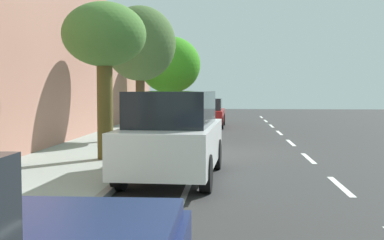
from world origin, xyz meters
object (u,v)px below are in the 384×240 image
(parked_sedan_red_nearest, at_px, (207,113))
(fire_hydrant, at_px, (179,115))
(street_tree_mid_block, at_px, (140,44))
(street_tree_far_end, at_px, (104,38))
(parked_suv_white_second, at_px, (174,134))
(cyclist_with_backpack, at_px, (164,118))
(bicycle_at_curb, at_px, (169,142))
(street_tree_near_cyclist, at_px, (170,65))

(parked_sedan_red_nearest, distance_m, fire_hydrant, 2.31)
(street_tree_mid_block, xyz_separation_m, street_tree_far_end, (0.00, 5.50, -0.31))
(parked_suv_white_second, relative_size, cyclist_with_backpack, 2.67)
(parked_sedan_red_nearest, relative_size, cyclist_with_backpack, 2.47)
(cyclist_with_backpack, bearing_deg, bicycle_at_curb, 115.66)
(parked_sedan_red_nearest, xyz_separation_m, cyclist_with_backpack, (0.94, 10.36, 0.35))
(bicycle_at_curb, relative_size, cyclist_with_backpack, 0.70)
(parked_sedan_red_nearest, relative_size, street_tree_mid_block, 0.88)
(parked_sedan_red_nearest, bearing_deg, street_tree_mid_block, 73.52)
(street_tree_mid_block, height_order, fire_hydrant, street_tree_mid_block)
(street_tree_near_cyclist, bearing_deg, cyclist_with_backpack, 95.78)
(parked_suv_white_second, xyz_separation_m, cyclist_with_backpack, (0.82, -4.79, 0.08))
(parked_sedan_red_nearest, height_order, parked_suv_white_second, parked_suv_white_second)
(street_tree_near_cyclist, bearing_deg, fire_hydrant, 133.65)
(parked_suv_white_second, height_order, fire_hydrant, parked_suv_white_second)
(bicycle_at_curb, relative_size, fire_hydrant, 1.50)
(cyclist_with_backpack, xyz_separation_m, street_tree_mid_block, (1.28, -2.85, 2.61))
(bicycle_at_curb, xyz_separation_m, cyclist_with_backpack, (0.22, -0.46, 0.74))
(parked_suv_white_second, bearing_deg, parked_sedan_red_nearest, -90.45)
(parked_suv_white_second, xyz_separation_m, fire_hydrant, (1.50, -16.79, -0.47))
(bicycle_at_curb, bearing_deg, street_tree_near_cyclist, -83.47)
(bicycle_at_curb, xyz_separation_m, street_tree_near_cyclist, (1.50, -13.10, 3.01))
(cyclist_with_backpack, height_order, street_tree_far_end, street_tree_far_end)
(cyclist_with_backpack, xyz_separation_m, street_tree_near_cyclist, (1.28, -12.64, 2.27))
(parked_sedan_red_nearest, bearing_deg, cyclist_with_backpack, 84.80)
(street_tree_mid_block, distance_m, fire_hydrant, 9.70)
(bicycle_at_curb, distance_m, fire_hydrant, 12.50)
(parked_sedan_red_nearest, height_order, cyclist_with_backpack, cyclist_with_backpack)
(street_tree_near_cyclist, xyz_separation_m, street_tree_mid_block, (-0.00, 9.79, 0.33))
(bicycle_at_curb, height_order, street_tree_far_end, street_tree_far_end)
(parked_suv_white_second, height_order, cyclist_with_backpack, parked_suv_white_second)
(parked_sedan_red_nearest, xyz_separation_m, street_tree_mid_block, (2.22, 7.52, 2.96))
(street_tree_near_cyclist, distance_m, street_tree_mid_block, 9.80)
(parked_sedan_red_nearest, height_order, fire_hydrant, parked_sedan_red_nearest)
(parked_sedan_red_nearest, relative_size, bicycle_at_curb, 3.51)
(street_tree_mid_block, bearing_deg, street_tree_far_end, 90.00)
(parked_sedan_red_nearest, bearing_deg, parked_suv_white_second, 89.55)
(bicycle_at_curb, bearing_deg, parked_suv_white_second, 97.93)
(parked_suv_white_second, distance_m, street_tree_far_end, 3.82)
(fire_hydrant, bearing_deg, street_tree_near_cyclist, -46.35)
(cyclist_with_backpack, height_order, street_tree_near_cyclist, street_tree_near_cyclist)
(parked_suv_white_second, distance_m, street_tree_mid_block, 8.36)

